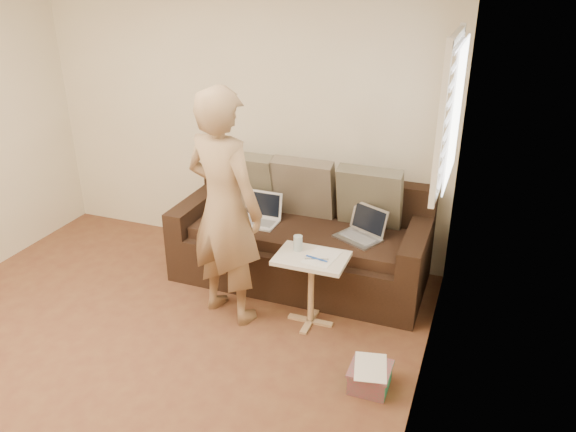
% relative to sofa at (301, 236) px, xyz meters
% --- Properties ---
extents(floor, '(4.50, 4.50, 0.00)m').
position_rel_sofa_xyz_m(floor, '(-0.78, -1.77, -0.42)').
color(floor, brown).
rests_on(floor, ground).
extents(wall_back, '(4.00, 0.00, 4.00)m').
position_rel_sofa_xyz_m(wall_back, '(-0.78, 0.48, 0.87)').
color(wall_back, beige).
rests_on(wall_back, ground).
extents(wall_right, '(0.00, 4.50, 4.50)m').
position_rel_sofa_xyz_m(wall_right, '(1.22, -1.77, 0.87)').
color(wall_right, beige).
rests_on(wall_right, ground).
extents(window_blinds, '(0.12, 0.88, 1.08)m').
position_rel_sofa_xyz_m(window_blinds, '(1.17, -0.27, 1.28)').
color(window_blinds, white).
rests_on(window_blinds, wall_right).
extents(sofa, '(2.20, 0.95, 0.85)m').
position_rel_sofa_xyz_m(sofa, '(0.00, 0.00, 0.00)').
color(sofa, black).
rests_on(sofa, ground).
extents(pillow_left, '(0.55, 0.29, 0.57)m').
position_rel_sofa_xyz_m(pillow_left, '(-0.60, 0.20, 0.37)').
color(pillow_left, brown).
rests_on(pillow_left, sofa).
extents(pillow_mid, '(0.55, 0.27, 0.57)m').
position_rel_sofa_xyz_m(pillow_mid, '(-0.05, 0.22, 0.37)').
color(pillow_mid, brown).
rests_on(pillow_mid, sofa).
extents(pillow_right, '(0.55, 0.28, 0.57)m').
position_rel_sofa_xyz_m(pillow_right, '(0.55, 0.21, 0.37)').
color(pillow_right, brown).
rests_on(pillow_right, sofa).
extents(laptop_silver, '(0.44, 0.39, 0.24)m').
position_rel_sofa_xyz_m(laptop_silver, '(0.53, -0.07, 0.10)').
color(laptop_silver, '#B7BABC').
rests_on(laptop_silver, sofa).
extents(laptop_white, '(0.36, 0.26, 0.26)m').
position_rel_sofa_xyz_m(laptop_white, '(-0.38, -0.09, 0.10)').
color(laptop_white, white).
rests_on(laptop_white, sofa).
extents(person, '(0.78, 0.63, 1.87)m').
position_rel_sofa_xyz_m(person, '(-0.36, -0.73, 0.51)').
color(person, olive).
rests_on(person, ground).
extents(side_table, '(0.54, 0.38, 0.60)m').
position_rel_sofa_xyz_m(side_table, '(0.31, -0.62, -0.13)').
color(side_table, silver).
rests_on(side_table, ground).
extents(drinking_glass, '(0.07, 0.07, 0.12)m').
position_rel_sofa_xyz_m(drinking_glass, '(0.18, -0.57, 0.23)').
color(drinking_glass, silver).
rests_on(drinking_glass, side_table).
extents(scissors, '(0.20, 0.16, 0.02)m').
position_rel_sofa_xyz_m(scissors, '(0.36, -0.66, 0.18)').
color(scissors, silver).
rests_on(scissors, side_table).
extents(paper_on_table, '(0.25, 0.33, 0.00)m').
position_rel_sofa_xyz_m(paper_on_table, '(0.39, -0.61, 0.17)').
color(paper_on_table, white).
rests_on(paper_on_table, side_table).
extents(striped_box, '(0.27, 0.27, 0.17)m').
position_rel_sofa_xyz_m(striped_box, '(0.93, -1.21, -0.34)').
color(striped_box, '#D82049').
rests_on(striped_box, ground).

